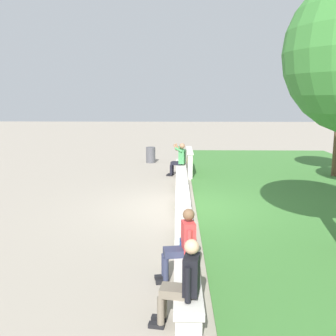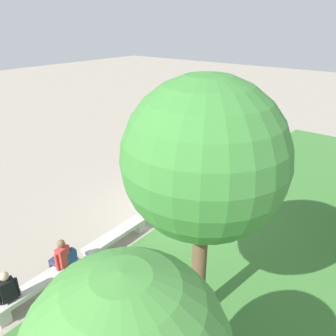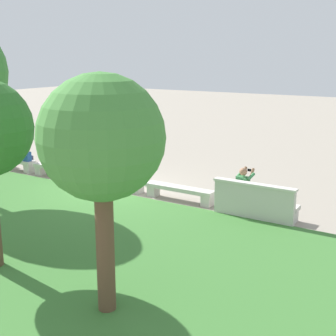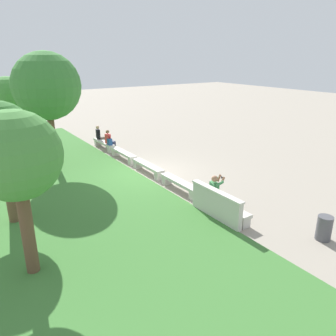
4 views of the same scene
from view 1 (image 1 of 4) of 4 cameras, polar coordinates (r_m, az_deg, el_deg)
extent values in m
plane|color=gray|center=(11.14, 2.12, -5.90)|extent=(80.00, 80.00, 0.00)
cube|color=beige|center=(16.01, 1.89, 0.50)|extent=(2.29, 0.40, 0.12)
cube|color=beige|center=(16.99, 1.86, 0.30)|extent=(0.28, 0.34, 0.33)
cube|color=beige|center=(15.10, 1.92, -0.96)|extent=(0.28, 0.34, 0.33)
cube|color=beige|center=(13.51, 1.99, -1.32)|extent=(2.29, 0.40, 0.12)
cube|color=beige|center=(14.50, 1.94, -1.43)|extent=(0.28, 0.34, 0.33)
cube|color=beige|center=(12.62, 2.03, -3.19)|extent=(0.28, 0.34, 0.33)
cube|color=beige|center=(11.03, 2.13, -3.96)|extent=(2.29, 0.40, 0.12)
cube|color=beige|center=(12.02, 2.06, -3.87)|extent=(0.28, 0.34, 0.33)
cube|color=beige|center=(10.17, 2.19, -6.52)|extent=(0.28, 0.34, 0.33)
cube|color=beige|center=(8.60, 2.35, -8.11)|extent=(2.29, 0.40, 0.12)
cube|color=beige|center=(9.58, 2.24, -7.57)|extent=(0.28, 0.34, 0.33)
cube|color=beige|center=(7.77, 2.46, -11.92)|extent=(0.28, 0.34, 0.33)
cube|color=beige|center=(6.24, 2.76, -15.47)|extent=(2.29, 0.40, 0.12)
cube|color=beige|center=(7.20, 2.55, -13.76)|extent=(0.28, 0.34, 0.33)
cube|color=beige|center=(5.50, 2.99, -21.94)|extent=(0.28, 0.34, 0.33)
cube|color=beige|center=(16.00, 3.11, 0.80)|extent=(2.27, 0.18, 0.95)
cube|color=beige|center=(15.92, 3.13, 2.59)|extent=(2.33, 0.24, 0.06)
cube|color=olive|center=(15.98, 2.77, 1.20)|extent=(0.44, 0.02, 0.22)
cube|color=black|center=(15.84, 0.41, -0.92)|extent=(0.16, 0.26, 0.06)
cylinder|color=black|center=(15.78, 0.65, -0.19)|extent=(0.11, 0.11, 0.42)
cube|color=black|center=(15.65, 0.21, -1.06)|extent=(0.16, 0.26, 0.06)
cylinder|color=black|center=(15.59, 0.46, -0.31)|extent=(0.11, 0.11, 0.42)
cube|color=black|center=(15.59, 1.23, 0.69)|extent=(0.39, 0.48, 0.12)
cube|color=#3D894C|center=(15.49, 2.06, 1.67)|extent=(0.38, 0.30, 0.56)
sphere|color=#9E7051|center=(15.44, 2.07, 3.22)|extent=(0.22, 0.22, 0.22)
cylinder|color=#3D894C|center=(15.66, 1.88, 2.84)|extent=(0.16, 0.32, 0.21)
cylinder|color=#9E7051|center=(15.62, 1.32, 3.12)|extent=(0.14, 0.20, 0.27)
cylinder|color=#3D894C|center=(15.29, 1.54, 2.66)|extent=(0.16, 0.32, 0.21)
cylinder|color=#9E7051|center=(15.38, 1.09, 3.01)|extent=(0.10, 0.19, 0.27)
cube|color=black|center=(15.51, 0.99, 3.22)|extent=(0.15, 0.05, 0.08)
cube|color=black|center=(7.04, -1.04, -15.54)|extent=(0.14, 0.23, 0.06)
cylinder|color=#2D334C|center=(6.96, -0.54, -13.96)|extent=(0.10, 0.10, 0.42)
cube|color=black|center=(6.88, -0.84, -16.19)|extent=(0.14, 0.23, 0.06)
cylinder|color=#2D334C|center=(6.80, -0.33, -14.57)|extent=(0.10, 0.10, 0.42)
cube|color=#2D334C|center=(6.80, 1.10, -12.10)|extent=(0.34, 0.44, 0.12)
cube|color=#D83838|center=(6.74, 2.98, -9.94)|extent=(0.35, 0.25, 0.52)
sphere|color=brown|center=(6.62, 3.01, -6.77)|extent=(0.20, 0.20, 0.20)
cylinder|color=#D83838|center=(6.94, 2.49, -9.77)|extent=(0.08, 0.08, 0.48)
cylinder|color=#D83838|center=(6.57, 3.15, -10.95)|extent=(0.08, 0.08, 0.48)
cube|color=black|center=(5.92, -1.28, -20.95)|extent=(0.14, 0.23, 0.06)
cylinder|color=#6B6051|center=(5.80, -0.67, -19.24)|extent=(0.10, 0.10, 0.42)
cube|color=black|center=(5.77, -1.68, -21.86)|extent=(0.14, 0.23, 0.06)
cylinder|color=#6B6051|center=(5.65, -1.06, -20.12)|extent=(0.10, 0.10, 0.42)
cube|color=#6B6051|center=(5.56, 1.03, -17.44)|extent=(0.34, 0.44, 0.12)
cube|color=black|center=(5.42, 3.42, -15.18)|extent=(0.35, 0.25, 0.52)
sphere|color=tan|center=(5.26, 3.46, -11.34)|extent=(0.20, 0.20, 0.20)
cylinder|color=black|center=(5.62, 3.48, -14.76)|extent=(0.08, 0.08, 0.48)
cylinder|color=black|center=(5.26, 2.89, -16.58)|extent=(0.08, 0.08, 0.48)
cube|color=#234C8C|center=(6.98, 2.87, -10.43)|extent=(0.28, 0.20, 0.36)
cube|color=navy|center=(7.01, 1.95, -10.98)|extent=(0.20, 0.06, 0.16)
torus|color=black|center=(6.92, 2.89, -8.88)|extent=(0.10, 0.02, 0.10)
cylinder|color=#4C4C51|center=(18.81, -2.53, 1.91)|extent=(0.44, 0.44, 0.75)
camera|label=2|loc=(7.59, 72.18, 27.54)|focal=35.00mm
camera|label=3|loc=(23.56, 32.66, 11.74)|focal=50.00mm
camera|label=4|loc=(24.36, 19.48, 14.62)|focal=35.00mm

